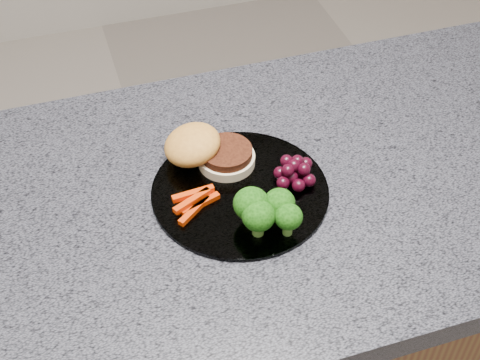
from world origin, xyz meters
name	(u,v)px	position (x,y,z in m)	size (l,w,h in m)	color
island_cabinet	(236,358)	(0.00, 0.00, 0.43)	(1.20, 0.60, 0.86)	brown
countertop	(235,201)	(0.00, 0.00, 0.88)	(1.20, 0.60, 0.04)	#4D4E58
plate	(240,191)	(0.01, 0.00, 0.90)	(0.26, 0.26, 0.01)	white
burger	(205,151)	(-0.02, 0.07, 0.93)	(0.15, 0.13, 0.05)	beige
carrot_sticks	(195,202)	(-0.06, -0.01, 0.91)	(0.07, 0.06, 0.02)	red
broccoli	(266,210)	(0.02, -0.08, 0.94)	(0.09, 0.08, 0.06)	#5A9034
grape_bunch	(295,172)	(0.09, -0.01, 0.92)	(0.07, 0.06, 0.03)	black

